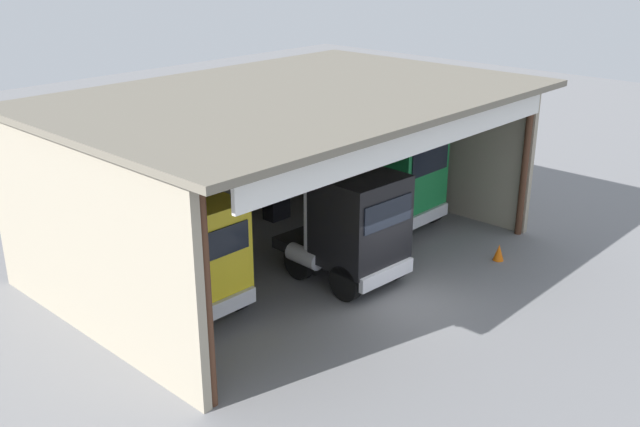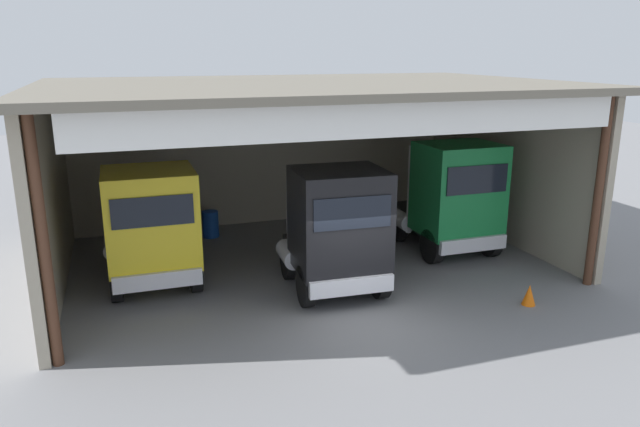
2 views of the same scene
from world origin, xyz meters
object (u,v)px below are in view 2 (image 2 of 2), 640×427
truck_yellow_center_right_bay (150,225)px  truck_black_center_left_bay (336,229)px  truck_green_center_bay (451,197)px  traffic_cone (529,295)px  tool_cart (337,216)px  oil_drum (210,224)px

truck_yellow_center_right_bay → truck_black_center_left_bay: size_ratio=1.17×
truck_green_center_bay → traffic_cone: size_ratio=9.02×
truck_green_center_bay → traffic_cone: (-0.20, -4.46, -1.60)m
truck_yellow_center_right_bay → traffic_cone: truck_yellow_center_right_bay is taller
truck_black_center_left_bay → tool_cart: (2.20, 5.72, -1.33)m
truck_yellow_center_right_bay → truck_black_center_left_bay: bearing=155.6°
tool_cart → truck_black_center_left_bay: bearing=-111.0°
truck_yellow_center_right_bay → truck_black_center_left_bay: (4.72, -2.15, 0.04)m
truck_black_center_left_bay → oil_drum: bearing=-65.4°
tool_cart → traffic_cone: (2.35, -8.18, -0.22)m
truck_green_center_bay → tool_cart: 4.72m
truck_green_center_bay → oil_drum: size_ratio=5.34×
oil_drum → traffic_cone: oil_drum is taller
truck_green_center_bay → oil_drum: bearing=-30.3°
tool_cart → truck_yellow_center_right_bay: bearing=-152.7°
truck_black_center_left_bay → oil_drum: size_ratio=4.62×
truck_yellow_center_right_bay → oil_drum: size_ratio=5.40×
truck_black_center_left_bay → oil_drum: (-2.47, 6.25, -1.36)m
oil_drum → traffic_cone: size_ratio=1.69×
oil_drum → truck_green_center_bay: bearing=-30.5°
truck_yellow_center_right_bay → truck_green_center_bay: 9.47m
truck_black_center_left_bay → oil_drum: 6.85m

